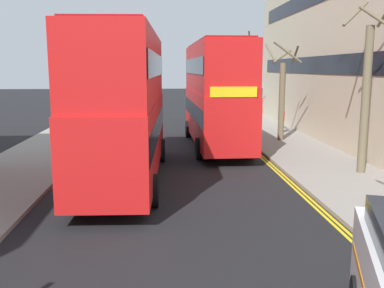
% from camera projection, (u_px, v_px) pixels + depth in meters
% --- Properties ---
extents(sidewalk_right, '(4.00, 80.00, 0.14)m').
position_uv_depth(sidewalk_right, '(315.00, 161.00, 19.92)').
color(sidewalk_right, gray).
rests_on(sidewalk_right, ground).
extents(sidewalk_left, '(4.00, 80.00, 0.14)m').
position_uv_depth(sidewalk_left, '(26.00, 165.00, 19.10)').
color(sidewalk_left, gray).
rests_on(sidewalk_left, ground).
extents(kerb_line_outer, '(0.10, 56.00, 0.01)m').
position_uv_depth(kerb_line_outer, '(282.00, 173.00, 17.84)').
color(kerb_line_outer, yellow).
rests_on(kerb_line_outer, ground).
extents(kerb_line_inner, '(0.10, 56.00, 0.01)m').
position_uv_depth(kerb_line_inner, '(278.00, 173.00, 17.83)').
color(kerb_line_inner, yellow).
rests_on(kerb_line_inner, ground).
extents(double_decker_bus_away, '(3.04, 10.88, 5.64)m').
position_uv_depth(double_decker_bus_away, '(124.00, 102.00, 16.32)').
color(double_decker_bus_away, red).
rests_on(double_decker_bus_away, ground).
extents(double_decker_bus_oncoming, '(2.96, 10.85, 5.64)m').
position_uv_depth(double_decker_bus_oncoming, '(216.00, 91.00, 23.50)').
color(double_decker_bus_oncoming, red).
rests_on(double_decker_bus_oncoming, ground).
extents(pedestrian_far, '(0.34, 0.22, 1.62)m').
position_uv_depth(pedestrian_far, '(282.00, 120.00, 27.81)').
color(pedestrian_far, '#2D2D38').
rests_on(pedestrian_far, sidewalk_right).
extents(street_tree_near, '(1.59, 1.69, 6.77)m').
position_uv_depth(street_tree_near, '(366.00, 93.00, 16.93)').
color(street_tree_near, '#6B6047').
rests_on(street_tree_near, sidewalk_right).
extents(street_tree_mid, '(1.77, 1.77, 6.95)m').
position_uv_depth(street_tree_mid, '(239.00, 80.00, 33.68)').
color(street_tree_mid, '#6B6047').
rests_on(street_tree_mid, sidewalk_right).
extents(street_tree_distant, '(1.77, 1.56, 5.59)m').
position_uv_depth(street_tree_distant, '(282.00, 95.00, 24.88)').
color(street_tree_distant, '#6B6047').
rests_on(street_tree_distant, sidewalk_right).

